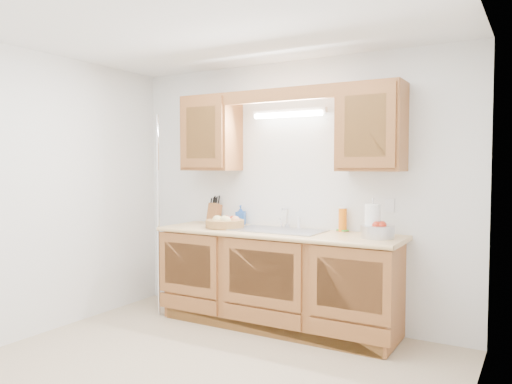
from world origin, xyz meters
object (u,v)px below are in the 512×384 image
Objects in this scene: fruit_basket at (225,222)px; paper_towel at (373,221)px; knife_block at (214,213)px; apple_bowl at (378,231)px.

fruit_basket is 1.43m from paper_towel.
fruit_basket is at bearing -43.58° from knife_block.
knife_block is 1.06× the size of apple_bowl.
knife_block reaches higher than fruit_basket.
apple_bowl is (1.79, -0.22, -0.05)m from knife_block.
apple_bowl is at bearing -23.82° from paper_towel.
knife_block reaches higher than apple_bowl.
knife_block is 1.80m from apple_bowl.
fruit_basket is 0.42m from knife_block.
knife_block is at bearing 138.93° from fruit_basket.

